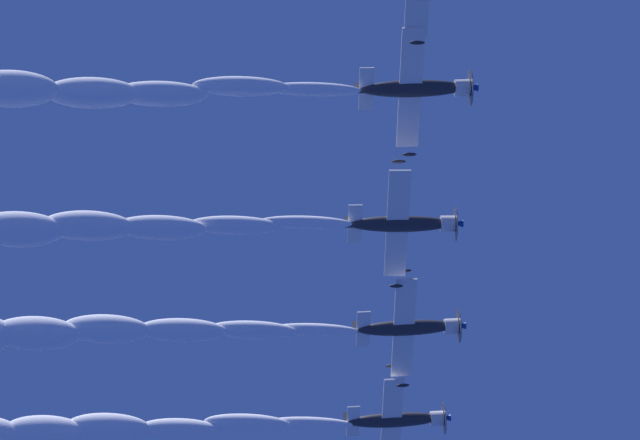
# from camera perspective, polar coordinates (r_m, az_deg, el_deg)

# --- Properties ---
(airplane_lead) EXTENTS (8.44, 9.26, 3.20)m
(airplane_lead) POSITION_cam_1_polar(r_m,az_deg,el_deg) (96.40, 3.68, -9.38)
(airplane_lead) COLOR #232328
(airplane_left_wingman) EXTENTS (8.45, 9.35, 2.93)m
(airplane_left_wingman) POSITION_cam_1_polar(r_m,az_deg,el_deg) (90.71, 4.27, -5.08)
(airplane_left_wingman) COLOR #232328
(airplane_right_wingman) EXTENTS (8.45, 9.30, 3.00)m
(airplane_right_wingman) POSITION_cam_1_polar(r_m,az_deg,el_deg) (86.13, 3.99, -0.18)
(airplane_right_wingman) COLOR #232328
(airplane_outer_left) EXTENTS (8.45, 9.31, 2.98)m
(airplane_outer_left) POSITION_cam_1_polar(r_m,az_deg,el_deg) (83.56, 4.61, 6.20)
(airplane_outer_left) COLOR #232328
(smoke_trail_lead) EXTENTS (37.22, 11.48, 4.30)m
(smoke_trail_lead) POSITION_cam_1_polar(r_m,az_deg,el_deg) (97.56, -13.73, -9.61)
(smoke_trail_lead) COLOR white
(smoke_trail_left_wingman) EXTENTS (36.51, 11.28, 3.95)m
(smoke_trail_left_wingman) POSITION_cam_1_polar(r_m,az_deg,el_deg) (91.63, -13.97, -5.16)
(smoke_trail_left_wingman) COLOR white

